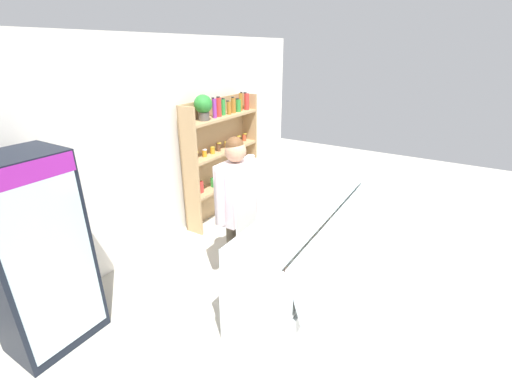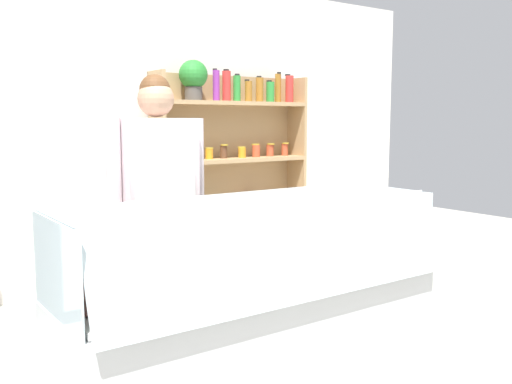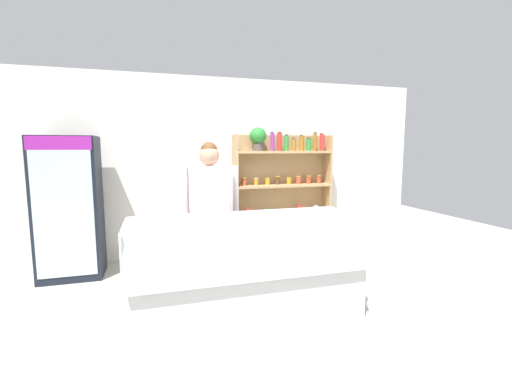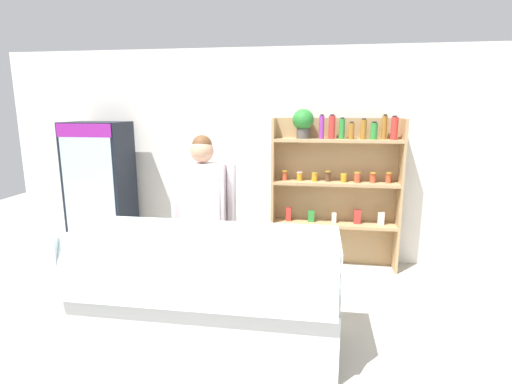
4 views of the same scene
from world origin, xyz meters
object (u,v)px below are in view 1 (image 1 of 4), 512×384
drinks_fridge (36,257)px  deli_display_case (305,266)px  shelving_unit (219,148)px  shop_clerk (237,200)px

drinks_fridge → deli_display_case: (1.85, -1.70, -0.58)m
shelving_unit → deli_display_case: 2.38m
drinks_fridge → deli_display_case: drinks_fridge is taller
drinks_fridge → shop_clerk: (1.64, -0.95, 0.13)m
deli_display_case → shop_clerk: shop_clerk is taller
shelving_unit → deli_display_case: size_ratio=0.90×
drinks_fridge → shelving_unit: size_ratio=0.92×
shop_clerk → deli_display_case: bearing=-74.4°
drinks_fridge → shop_clerk: bearing=-30.2°
shop_clerk → drinks_fridge: bearing=149.8°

